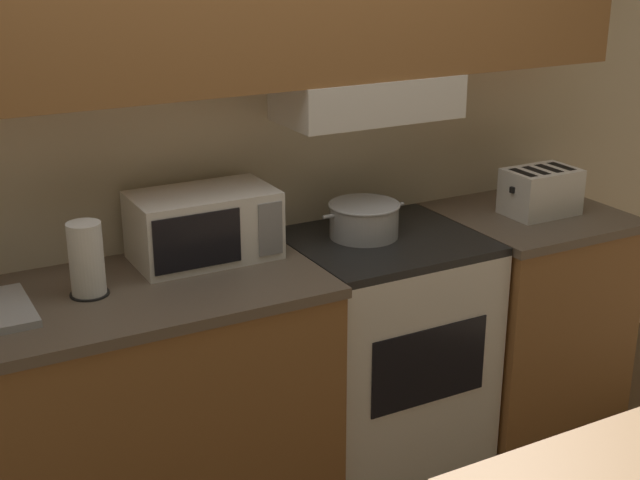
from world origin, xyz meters
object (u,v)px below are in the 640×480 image
at_px(stove_range, 383,344).
at_px(cooking_pot, 364,219).
at_px(microwave, 204,225).
at_px(paper_towel_roll, 86,260).
at_px(toaster, 541,191).

xyz_separation_m(stove_range, cooking_pot, (-0.06, 0.06, 0.51)).
height_order(stove_range, microwave, microwave).
relative_size(stove_range, paper_towel_roll, 3.66).
distance_m(microwave, paper_towel_roll, 0.47).
relative_size(microwave, toaster, 1.65).
bearing_deg(stove_range, paper_towel_roll, -179.94).
relative_size(cooking_pot, microwave, 0.71).
xyz_separation_m(stove_range, toaster, (0.71, -0.04, 0.54)).
bearing_deg(stove_range, toaster, -3.44).
bearing_deg(microwave, paper_towel_roll, -163.38).
distance_m(toaster, paper_towel_roll, 1.84).
relative_size(cooking_pot, paper_towel_roll, 1.45).
distance_m(cooking_pot, toaster, 0.78).
distance_m(stove_range, cooking_pot, 0.52).
relative_size(stove_range, microwave, 1.78).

